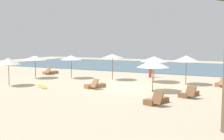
# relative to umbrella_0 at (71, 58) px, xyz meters

# --- Properties ---
(ground_plane) EXTENTS (60.00, 60.00, 0.00)m
(ground_plane) POSITION_rel_umbrella_0_xyz_m (5.69, -2.31, -1.86)
(ground_plane) COLOR beige
(ocean_water) EXTENTS (48.00, 16.00, 0.06)m
(ocean_water) POSITION_rel_umbrella_0_xyz_m (5.69, 14.69, -1.83)
(ocean_water) COLOR #476B7F
(ocean_water) RESTS_ON ground_plane
(umbrella_0) EXTENTS (1.90, 1.90, 2.06)m
(umbrella_0) POSITION_rel_umbrella_0_xyz_m (0.00, 0.00, 0.00)
(umbrella_0) COLOR brown
(umbrella_0) RESTS_ON ground_plane
(umbrella_1) EXTENTS (1.73, 1.73, 2.08)m
(umbrella_1) POSITION_rel_umbrella_0_xyz_m (-1.80, -5.45, -0.03)
(umbrella_1) COLOR olive
(umbrella_1) RESTS_ON ground_plane
(umbrella_3) EXTENTS (2.09, 2.09, 2.10)m
(umbrella_3) POSITION_rel_umbrella_0_xyz_m (8.46, -3.06, -0.01)
(umbrella_3) COLOR brown
(umbrella_3) RESTS_ON ground_plane
(umbrella_4) EXTENTS (1.85, 1.85, 2.22)m
(umbrella_4) POSITION_rel_umbrella_0_xyz_m (3.75, 0.63, 0.19)
(umbrella_4) COLOR brown
(umbrella_4) RESTS_ON ground_plane
(umbrella_5) EXTENTS (2.02, 2.02, 2.02)m
(umbrella_5) POSITION_rel_umbrella_0_xyz_m (-2.92, -1.36, -0.04)
(umbrella_5) COLOR brown
(umbrella_5) RESTS_ON ground_plane
(umbrella_6) EXTENTS (2.19, 2.19, 2.10)m
(umbrella_6) POSITION_rel_umbrella_0_xyz_m (7.29, 0.96, 0.02)
(umbrella_6) COLOR olive
(umbrella_6) RESTS_ON ground_plane
(umbrella_7) EXTENTS (2.00, 2.00, 2.23)m
(umbrella_7) POSITION_rel_umbrella_0_xyz_m (9.83, 0.86, 0.13)
(umbrella_7) COLOR brown
(umbrella_7) RESTS_ON ground_plane
(lounger_0) EXTENTS (1.28, 1.73, 0.73)m
(lounger_0) POSITION_rel_umbrella_0_xyz_m (4.34, -3.41, -1.69)
(lounger_0) COLOR olive
(lounger_0) RESTS_ON ground_plane
(lounger_1) EXTENTS (1.12, 1.73, 0.75)m
(lounger_1) POSITION_rel_umbrella_0_xyz_m (9.71, -6.31, -1.68)
(lounger_1) COLOR brown
(lounger_1) RESTS_ON ground_plane
(lounger_2) EXTENTS (1.13, 1.73, 0.75)m
(lounger_2) POSITION_rel_umbrella_0_xyz_m (-3.83, 1.81, -1.69)
(lounger_2) COLOR olive
(lounger_2) RESTS_ON ground_plane
(lounger_3) EXTENTS (1.08, 1.74, 0.74)m
(lounger_3) POSITION_rel_umbrella_0_xyz_m (10.89, -3.63, -1.69)
(lounger_3) COLOR brown
(lounger_3) RESTS_ON ground_plane
(lounger_5) EXTENTS (0.96, 1.79, 0.67)m
(lounger_5) POSITION_rel_umbrella_0_xyz_m (12.37, 1.40, -1.69)
(lounger_5) COLOR olive
(lounger_5) RESTS_ON ground_plane
(person_2) EXTENTS (0.40, 0.40, 1.69)m
(person_2) POSITION_rel_umbrella_0_xyz_m (6.06, 3.73, -1.01)
(person_2) COLOR #BF3338
(person_2) RESTS_ON ground_plane
(surfboard) EXTENTS (1.94, 1.58, 0.07)m
(surfboard) POSITION_rel_umbrella_0_xyz_m (0.68, -4.72, -1.83)
(surfboard) COLOR gold
(surfboard) RESTS_ON ground_plane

